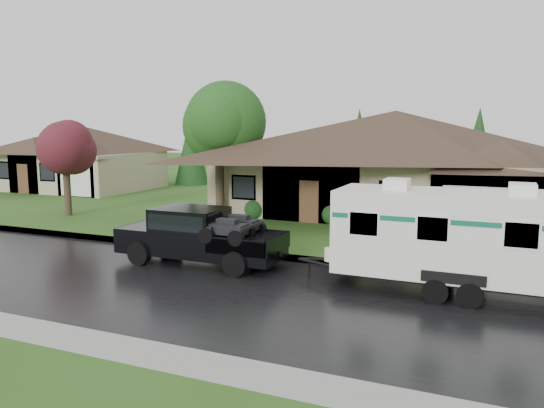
# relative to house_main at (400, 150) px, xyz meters

# --- Properties ---
(ground) EXTENTS (140.00, 140.00, 0.00)m
(ground) POSITION_rel_house_main_xyz_m (-2.29, -13.84, -3.59)
(ground) COLOR #2A571B
(ground) RESTS_ON ground
(road) EXTENTS (140.00, 8.00, 0.01)m
(road) POSITION_rel_house_main_xyz_m (-2.29, -15.84, -3.59)
(road) COLOR black
(road) RESTS_ON ground
(curb) EXTENTS (140.00, 0.50, 0.15)m
(curb) POSITION_rel_house_main_xyz_m (-2.29, -11.59, -3.52)
(curb) COLOR gray
(curb) RESTS_ON ground
(lawn) EXTENTS (140.00, 26.00, 0.15)m
(lawn) POSITION_rel_house_main_xyz_m (-2.29, 1.16, -3.52)
(lawn) COLOR #2A571B
(lawn) RESTS_ON ground
(house_main) EXTENTS (19.44, 10.80, 6.90)m
(house_main) POSITION_rel_house_main_xyz_m (0.00, 0.00, 0.00)
(house_main) COLOR gray
(house_main) RESTS_ON lawn
(house_far) EXTENTS (10.80, 8.64, 5.80)m
(house_far) POSITION_rel_house_main_xyz_m (-24.07, 2.02, -0.62)
(house_far) COLOR tan
(house_far) RESTS_ON lawn
(tree_left_green) EXTENTS (4.29, 4.29, 7.10)m
(tree_left_green) POSITION_rel_house_main_xyz_m (-8.28, -5.30, 1.48)
(tree_left_green) COLOR #382B1E
(tree_left_green) RESTS_ON lawn
(tree_red) EXTENTS (3.13, 3.13, 5.18)m
(tree_red) POSITION_rel_house_main_xyz_m (-16.19, -7.81, 0.15)
(tree_red) COLOR #382B1E
(tree_red) RESTS_ON lawn
(shrub_row) EXTENTS (13.60, 1.00, 1.00)m
(shrub_row) POSITION_rel_house_main_xyz_m (-0.29, -4.54, -2.94)
(shrub_row) COLOR #143814
(shrub_row) RESTS_ON lawn
(pickup_truck) EXTENTS (6.03, 2.29, 2.01)m
(pickup_truck) POSITION_rel_house_main_xyz_m (-4.79, -13.39, -2.51)
(pickup_truck) COLOR black
(pickup_truck) RESTS_ON ground
(travel_trailer) EXTENTS (7.44, 2.61, 3.34)m
(travel_trailer) POSITION_rel_house_main_xyz_m (4.02, -13.39, -1.82)
(travel_trailer) COLOR white
(travel_trailer) RESTS_ON ground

